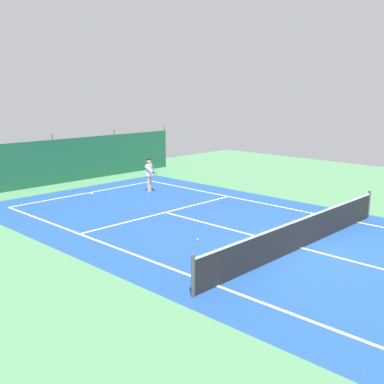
% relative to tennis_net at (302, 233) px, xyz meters
% --- Properties ---
extents(ground_plane, '(36.00, 36.00, 0.00)m').
position_rel_tennis_net_xyz_m(ground_plane, '(0.00, 0.00, -0.51)').
color(ground_plane, '#4C8456').
extents(court_surface, '(11.02, 26.60, 0.01)m').
position_rel_tennis_net_xyz_m(court_surface, '(0.00, 0.00, -0.51)').
color(court_surface, '#1E478C').
rests_on(court_surface, ground).
extents(tennis_net, '(10.12, 0.10, 1.10)m').
position_rel_tennis_net_xyz_m(tennis_net, '(0.00, 0.00, 0.00)').
color(tennis_net, black).
rests_on(tennis_net, ground).
extents(back_fence, '(16.30, 0.98, 2.70)m').
position_rel_tennis_net_xyz_m(back_fence, '(-0.00, 15.58, 0.16)').
color(back_fence, '#195138').
rests_on(back_fence, ground).
extents(tennis_player, '(0.56, 0.83, 1.64)m').
position_rel_tennis_net_xyz_m(tennis_player, '(2.31, 10.03, 0.45)').
color(tennis_player, '#D8AD8C').
rests_on(tennis_player, ground).
extents(tennis_ball_near_player, '(0.07, 0.07, 0.07)m').
position_rel_tennis_net_xyz_m(tennis_ball_near_player, '(-1.73, 2.93, -0.48)').
color(tennis_ball_near_player, '#CCDB33').
rests_on(tennis_ball_near_player, ground).
extents(parked_car, '(2.11, 4.25, 1.68)m').
position_rel_tennis_net_xyz_m(parked_car, '(0.03, 17.48, 0.33)').
color(parked_car, silver).
rests_on(parked_car, ground).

